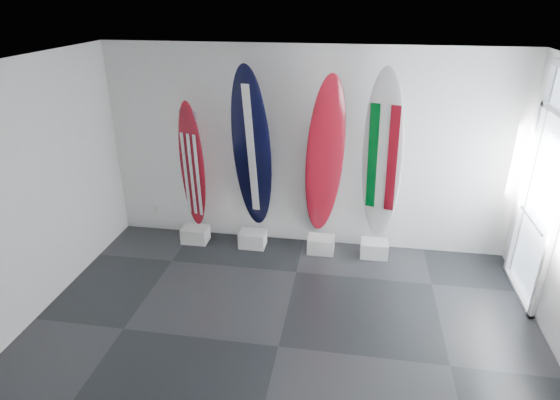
% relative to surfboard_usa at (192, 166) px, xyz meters
% --- Properties ---
extents(floor, '(6.00, 6.00, 0.00)m').
position_rel_surfboard_usa_xyz_m(floor, '(1.70, -2.28, -1.23)').
color(floor, black).
rests_on(floor, ground).
extents(ceiling, '(6.00, 6.00, 0.00)m').
position_rel_surfboard_usa_xyz_m(ceiling, '(1.70, -2.28, 1.77)').
color(ceiling, white).
rests_on(ceiling, wall_back).
extents(wall_back, '(6.00, 0.00, 6.00)m').
position_rel_surfboard_usa_xyz_m(wall_back, '(1.70, 0.22, 0.27)').
color(wall_back, white).
rests_on(wall_back, ground).
extents(wall_left, '(0.00, 5.00, 5.00)m').
position_rel_surfboard_usa_xyz_m(wall_left, '(-1.30, -2.28, 0.27)').
color(wall_left, white).
rests_on(wall_left, ground).
extents(display_block_usa, '(0.40, 0.30, 0.24)m').
position_rel_surfboard_usa_xyz_m(display_block_usa, '(0.00, -0.10, -1.11)').
color(display_block_usa, white).
rests_on(display_block_usa, floor).
extents(surfboard_usa, '(0.47, 0.29, 1.99)m').
position_rel_surfboard_usa_xyz_m(surfboard_usa, '(0.00, 0.00, 0.00)').
color(surfboard_usa, maroon).
rests_on(surfboard_usa, display_block_usa).
extents(display_block_navy, '(0.40, 0.30, 0.24)m').
position_rel_surfboard_usa_xyz_m(display_block_navy, '(0.93, -0.10, -1.11)').
color(display_block_navy, white).
rests_on(display_block_navy, floor).
extents(surfboard_navy, '(0.64, 0.59, 2.56)m').
position_rel_surfboard_usa_xyz_m(surfboard_navy, '(0.93, 0.00, 0.28)').
color(surfboard_navy, black).
rests_on(surfboard_navy, display_block_navy).
extents(display_block_swiss, '(0.40, 0.30, 0.24)m').
position_rel_surfboard_usa_xyz_m(display_block_swiss, '(1.99, -0.10, -1.11)').
color(display_block_swiss, white).
rests_on(display_block_swiss, floor).
extents(surfboard_swiss, '(0.68, 0.61, 2.46)m').
position_rel_surfboard_usa_xyz_m(surfboard_swiss, '(1.99, 0.00, 0.23)').
color(surfboard_swiss, maroon).
rests_on(surfboard_swiss, display_block_swiss).
extents(display_block_italy, '(0.40, 0.30, 0.24)m').
position_rel_surfboard_usa_xyz_m(display_block_italy, '(2.78, -0.10, -1.11)').
color(display_block_italy, white).
rests_on(display_block_italy, floor).
extents(surfboard_italy, '(0.64, 0.46, 2.55)m').
position_rel_surfboard_usa_xyz_m(surfboard_italy, '(2.78, 0.00, 0.28)').
color(surfboard_italy, silver).
rests_on(surfboard_italy, display_block_italy).
extents(wall_outlet, '(0.09, 0.02, 0.13)m').
position_rel_surfboard_usa_xyz_m(wall_outlet, '(-0.75, 0.20, -0.88)').
color(wall_outlet, silver).
rests_on(wall_outlet, wall_back).
extents(glass_door, '(0.12, 1.16, 2.85)m').
position_rel_surfboard_usa_xyz_m(glass_door, '(4.67, -0.73, 0.19)').
color(glass_door, white).
rests_on(glass_door, floor).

